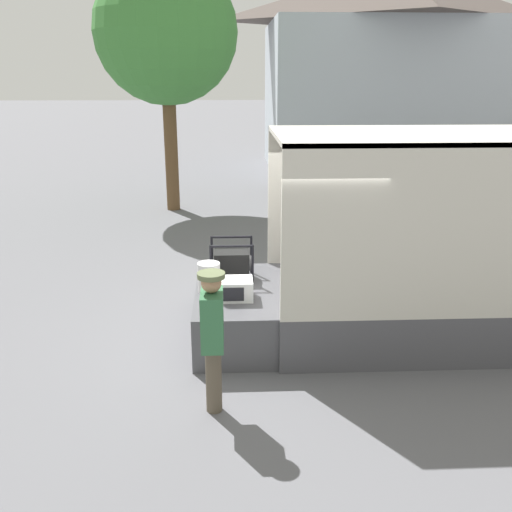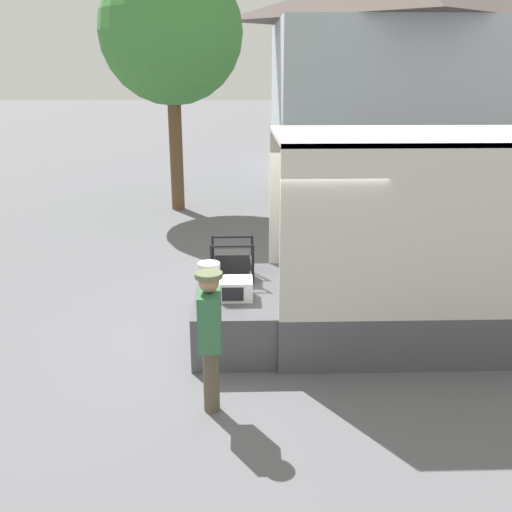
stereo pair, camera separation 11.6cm
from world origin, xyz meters
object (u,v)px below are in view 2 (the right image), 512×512
(portable_generator, at_px, (234,264))
(orange_bucket, at_px, (209,277))
(microwave, at_px, (236,289))
(street_tree, at_px, (171,33))
(worker_person, at_px, (210,328))

(portable_generator, bearing_deg, orange_bucket, -123.54)
(microwave, distance_m, street_tree, 9.56)
(microwave, height_order, worker_person, worker_person)
(portable_generator, height_order, orange_bucket, portable_generator)
(microwave, xyz_separation_m, street_tree, (-1.66, 8.61, 3.81))
(worker_person, bearing_deg, street_tree, 97.74)
(portable_generator, height_order, worker_person, worker_person)
(portable_generator, xyz_separation_m, orange_bucket, (-0.34, -0.52, -0.01))
(microwave, distance_m, worker_person, 1.62)
(street_tree, bearing_deg, orange_bucket, -81.22)
(microwave, relative_size, portable_generator, 0.70)
(orange_bucket, distance_m, worker_person, 1.88)
(microwave, xyz_separation_m, worker_person, (-0.28, -1.58, 0.15))
(orange_bucket, height_order, street_tree, street_tree)
(portable_generator, xyz_separation_m, street_tree, (-1.63, 7.81, 3.72))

